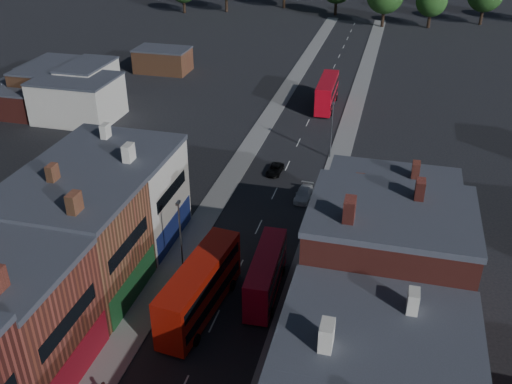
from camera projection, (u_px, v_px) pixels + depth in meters
The scene contains 10 objects.
pavement_west at pixel (229, 180), 73.89m from camera, with size 3.00×200.00×0.12m, color gray.
pavement_east at pixel (329, 192), 71.04m from camera, with size 3.00×200.00×0.12m, color gray.
lamp_post_2 at pixel (180, 233), 54.41m from camera, with size 0.25×0.70×8.12m.
lamp_post_3 at pixel (332, 126), 77.54m from camera, with size 0.25×0.70×8.12m.
bus_0 at pixel (200, 287), 50.14m from camera, with size 4.05×12.36×5.24m.
bus_1 at pixel (266, 273), 52.78m from camera, with size 2.81×9.93×4.25m.
bus_2 at pixel (327, 93), 95.88m from camera, with size 3.07×11.48×4.94m.
car_2 at pixel (275, 169), 75.42m from camera, with size 1.78×3.86×1.07m, color black.
car_3 at pixel (304, 194), 69.41m from camera, with size 1.82×4.47×1.30m, color silver.
ped_3 at pixel (284, 331), 47.87m from camera, with size 1.07×0.49×1.83m, color #514B45.
Camera 1 is at (13.23, -12.44, 34.49)m, focal length 40.00 mm.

